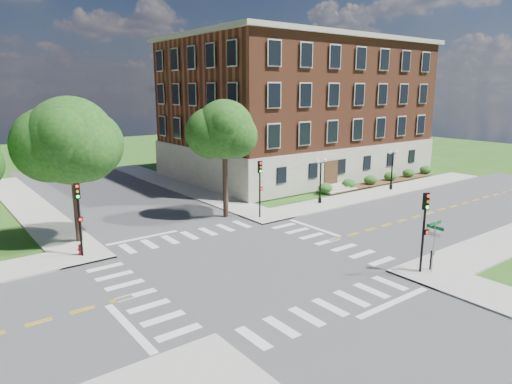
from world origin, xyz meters
TOP-DOWN VIEW (x-y plane):
  - ground at (0.00, 0.00)m, footprint 160.00×160.00m
  - road_ew at (0.00, 0.00)m, footprint 90.00×12.00m
  - road_ns at (0.00, 0.00)m, footprint 12.00×90.00m
  - sidewalk_ne at (15.38, 15.38)m, footprint 34.00×34.00m
  - crosswalk_east at (7.20, 0.00)m, footprint 2.20×10.20m
  - stop_bar_east at (8.80, 3.00)m, footprint 0.40×5.50m
  - main_building at (24.00, 21.99)m, footprint 30.60×22.40m
  - shrub_row at (27.00, 10.80)m, footprint 18.00×2.00m
  - tree_c at (-7.00, 10.62)m, footprint 6.00×6.00m
  - tree_d at (5.02, 9.88)m, footprint 4.89×4.89m
  - traffic_signal_se at (7.43, -7.40)m, footprint 0.35×0.40m
  - traffic_signal_ne at (7.00, 7.66)m, footprint 0.34×0.37m
  - traffic_signal_nw at (-7.75, 7.42)m, footprint 0.36×0.40m
  - twin_lamp_west at (14.60, 8.19)m, footprint 1.36×0.36m
  - twin_lamp_east at (25.02, 7.86)m, footprint 1.36×0.36m
  - street_sign_pole at (7.91, -7.82)m, footprint 1.10×1.10m
  - push_button_post at (8.16, -7.58)m, footprint 0.14×0.21m
  - fire_hydrant at (-7.80, 7.64)m, footprint 0.35×0.35m

SIDE VIEW (x-z plane):
  - ground at x=0.00m, z-range 0.00..0.00m
  - crosswalk_east at x=7.20m, z-range -0.01..0.01m
  - stop_bar_east at x=8.80m, z-range 0.00..0.00m
  - shrub_row at x=27.00m, z-range -0.65..0.65m
  - road_ew at x=0.00m, z-range 0.00..0.01m
  - road_ns at x=0.00m, z-range 0.00..0.01m
  - sidewalk_ne at x=15.38m, z-range 0.00..0.12m
  - fire_hydrant at x=-7.80m, z-range 0.09..0.84m
  - push_button_post at x=8.16m, z-range 0.20..1.40m
  - street_sign_pole at x=7.91m, z-range 0.76..3.86m
  - twin_lamp_west at x=14.60m, z-range 0.41..4.64m
  - twin_lamp_east at x=25.02m, z-range 0.41..4.64m
  - traffic_signal_se at x=7.43m, z-range 0.79..5.59m
  - traffic_signal_ne at x=7.00m, z-range 0.79..5.59m
  - traffic_signal_nw at x=-7.75m, z-range 0.79..5.59m
  - tree_c at x=-7.00m, z-range 2.18..12.33m
  - tree_d at x=5.02m, z-range 2.53..12.32m
  - main_building at x=24.00m, z-range 0.09..16.59m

